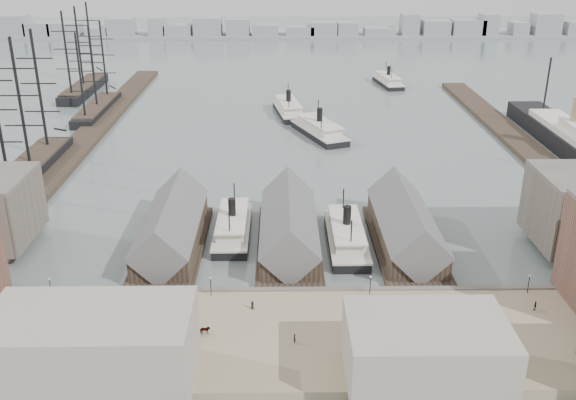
{
  "coord_description": "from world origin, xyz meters",
  "views": [
    {
      "loc": [
        -1.88,
        -111.99,
        65.14
      ],
      "look_at": [
        0.0,
        30.0,
        6.0
      ],
      "focal_mm": 40.0,
      "sensor_mm": 36.0,
      "label": 1
    }
  ],
  "objects_px": {
    "horse_cart_left": "(76,325)",
    "horse_cart_right": "(406,324)",
    "horse_cart_center": "(200,330)",
    "ocean_steamer": "(574,141)",
    "ferry_docked_west": "(233,226)"
  },
  "relations": [
    {
      "from": "ocean_steamer",
      "to": "horse_cart_left",
      "type": "distance_m",
      "value": 163.96
    },
    {
      "from": "ferry_docked_west",
      "to": "horse_cart_right",
      "type": "relative_size",
      "value": 5.55
    },
    {
      "from": "ferry_docked_west",
      "to": "horse_cart_center",
      "type": "distance_m",
      "value": 43.52
    },
    {
      "from": "horse_cart_right",
      "to": "ferry_docked_west",
      "type": "bearing_deg",
      "value": 21.77
    },
    {
      "from": "horse_cart_right",
      "to": "horse_cart_center",
      "type": "bearing_deg",
      "value": 76.23
    },
    {
      "from": "ocean_steamer",
      "to": "horse_cart_center",
      "type": "height_order",
      "value": "ocean_steamer"
    },
    {
      "from": "horse_cart_right",
      "to": "ocean_steamer",
      "type": "bearing_deg",
      "value": -51.72
    },
    {
      "from": "horse_cart_center",
      "to": "horse_cart_right",
      "type": "bearing_deg",
      "value": -92.07
    },
    {
      "from": "ocean_steamer",
      "to": "ferry_docked_west",
      "type": "bearing_deg",
      "value": -150.58
    },
    {
      "from": "horse_cart_center",
      "to": "ocean_steamer",
      "type": "bearing_deg",
      "value": -50.84
    },
    {
      "from": "ocean_steamer",
      "to": "horse_cart_center",
      "type": "distance_m",
      "value": 148.77
    },
    {
      "from": "ocean_steamer",
      "to": "horse_cart_center",
      "type": "relative_size",
      "value": 18.43
    },
    {
      "from": "ferry_docked_west",
      "to": "horse_cart_right",
      "type": "height_order",
      "value": "ferry_docked_west"
    },
    {
      "from": "horse_cart_left",
      "to": "horse_cart_right",
      "type": "xyz_separation_m",
      "value": [
        56.84,
        -0.14,
        -0.06
      ]
    },
    {
      "from": "horse_cart_left",
      "to": "horse_cart_right",
      "type": "relative_size",
      "value": 0.96
    }
  ]
}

